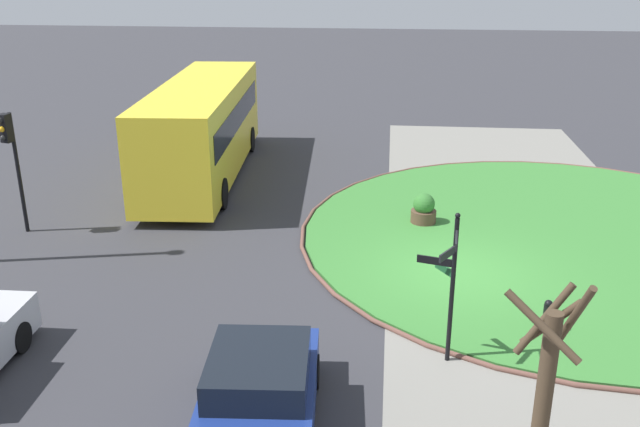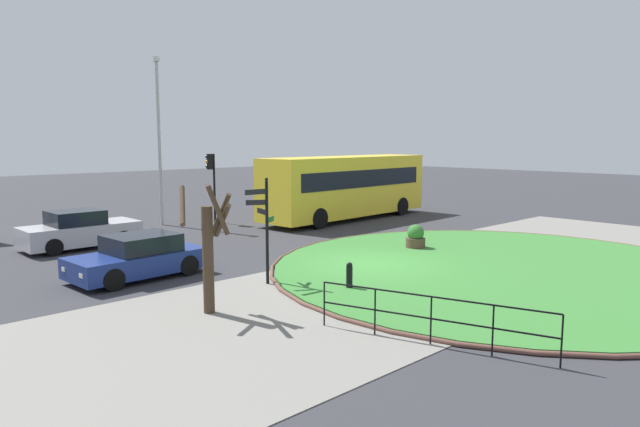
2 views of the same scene
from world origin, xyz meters
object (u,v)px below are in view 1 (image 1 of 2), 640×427
Objects in this scene: traffic_light_near at (11,147)px; street_tree_bare at (547,370)px; bollard_foreground at (547,317)px; signpost_directional at (450,278)px; planter_near_signpost at (424,211)px; bus_yellow at (202,128)px; car_near_lane at (259,395)px.

traffic_light_near is 15.35m from street_tree_bare.
bollard_foreground is 0.26× the size of street_tree_bare.
signpost_directional is 7.49m from planter_near_signpost.
planter_near_signpost is 0.31× the size of street_tree_bare.
bus_yellow is 16.80m from street_tree_bare.
street_tree_bare is (-10.05, -1.42, 1.20)m from planter_near_signpost.
signpost_directional is 0.90× the size of traffic_light_near.
car_near_lane is at bearing -165.37° from bus_yellow.
car_near_lane is at bearing 125.72° from signpost_directional.
street_tree_bare is at bearing -150.85° from bus_yellow.
signpost_directional is at bearing -149.28° from bus_yellow.
signpost_directional is 0.76× the size of car_near_lane.
bollard_foreground is at bearing -13.06° from street_tree_bare.
bus_yellow is at bearing 61.91° from planter_near_signpost.
signpost_directional is 13.85m from bus_yellow.
bus_yellow reaches higher than street_tree_bare.
signpost_directional is 2.89m from bollard_foreground.
signpost_directional is at bearing 121.92° from car_near_lane.
traffic_light_near is (-5.86, 3.82, 0.79)m from bus_yellow.
traffic_light_near reaches higher than planter_near_signpost.
planter_near_signpost is (7.36, 0.14, -1.37)m from signpost_directional.
traffic_light_near is at bearing 143.36° from bus_yellow.
car_near_lane is (-13.80, -4.53, -1.16)m from bus_yellow.
bollard_foreground is at bearing -60.32° from signpost_directional.
planter_near_signpost is (9.71, -3.13, -0.18)m from car_near_lane.
signpost_directional is at bearing 25.42° from street_tree_bare.
street_tree_bare is (-14.14, -9.07, -0.14)m from bus_yellow.
bus_yellow is at bearing 160.43° from traffic_light_near.
traffic_light_near is 3.55× the size of planter_near_signpost.
car_near_lane reaches higher than planter_near_signpost.
bollard_foreground is 0.83× the size of planter_near_signpost.
planter_near_signpost is 10.22m from street_tree_bare.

